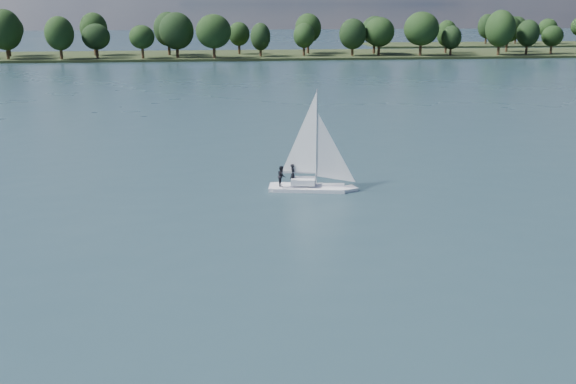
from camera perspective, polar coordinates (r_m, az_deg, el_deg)
The scene contains 4 objects.
ground at distance 112.20m, azimuth 1.22°, elevation 7.68°, with size 700.00×700.00×0.00m, color #233342.
far_shore at distance 223.07m, azimuth -2.63°, elevation 11.98°, with size 660.00×40.00×1.50m, color black.
sailboat at distance 59.85m, azimuth 1.79°, elevation 2.71°, with size 7.86×3.41×10.01m.
treeline at distance 218.82m, azimuth -4.27°, elevation 13.99°, with size 562.85×74.05×17.84m.
Camera 1 is at (-14.60, -9.95, 16.89)m, focal length 40.00 mm.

